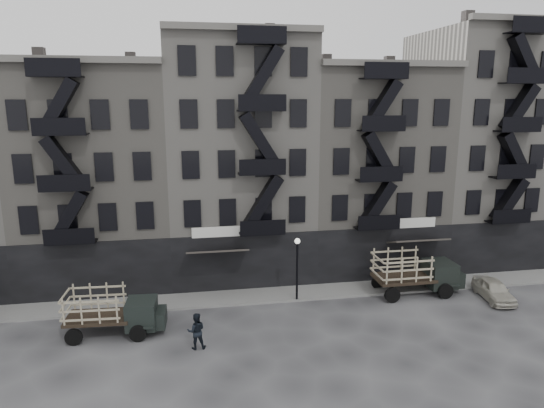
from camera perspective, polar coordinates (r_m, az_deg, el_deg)
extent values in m
plane|color=#38383A|center=(29.49, -1.80, -13.79)|extent=(140.00, 140.00, 0.00)
cube|color=slate|center=(32.83, -2.74, -10.79)|extent=(55.00, 2.50, 0.15)
cube|color=gray|center=(37.15, -19.62, 3.20)|extent=(10.00, 10.00, 15.00)
cube|color=black|center=(33.75, -20.31, -7.42)|extent=(10.00, 0.35, 4.00)
cube|color=#595651|center=(31.74, -22.25, 15.49)|extent=(10.00, 0.50, 0.40)
cube|color=#4C4744|center=(37.45, -25.26, 15.27)|extent=(0.70, 0.70, 1.20)
cube|color=#4C4744|center=(36.46, -16.57, 16.03)|extent=(0.70, 0.70, 1.20)
cube|color=gray|center=(36.64, -4.09, 5.36)|extent=(10.00, 10.00, 17.00)
cube|color=black|center=(33.33, -3.05, -6.87)|extent=(10.00, 0.35, 4.00)
cube|color=#595651|center=(31.49, -3.35, 20.06)|extent=(10.00, 0.50, 0.40)
cube|color=#4C4744|center=(36.45, -9.31, 19.54)|extent=(0.70, 0.70, 1.20)
cube|color=#4C4744|center=(36.95, -0.23, 19.60)|extent=(0.70, 0.70, 1.20)
cube|color=gray|center=(39.04, 10.73, 4.14)|extent=(10.00, 10.00, 15.00)
cube|color=black|center=(35.82, 13.13, -5.80)|extent=(10.00, 0.35, 4.00)
cube|color=#595651|center=(33.93, 14.41, 15.77)|extent=(10.00, 0.50, 0.40)
cube|color=#4C4744|center=(37.77, 6.80, 16.31)|extent=(0.70, 0.70, 1.20)
cube|color=#4C4744|center=(39.67, 14.75, 15.82)|extent=(0.70, 0.70, 1.20)
cube|color=gray|center=(43.38, 23.37, 6.16)|extent=(10.00, 10.00, 18.00)
cube|color=black|center=(40.68, 26.27, -4.57)|extent=(10.00, 0.35, 4.00)
cube|color=#595651|center=(39.31, 28.86, 18.58)|extent=(10.00, 0.50, 0.40)
cube|color=#4C4744|center=(41.98, 20.93, 19.35)|extent=(0.70, 0.70, 1.20)
cube|color=#4C4744|center=(44.94, 27.30, 18.30)|extent=(0.70, 0.70, 1.20)
cylinder|color=black|center=(31.54, 2.96, -8.03)|extent=(0.14, 0.14, 4.00)
sphere|color=silver|center=(30.86, 3.00, -4.38)|extent=(0.36, 0.36, 0.36)
cube|color=black|center=(29.31, -19.71, -12.42)|extent=(3.57, 2.22, 0.18)
cube|color=black|center=(28.83, -15.08, -12.31)|extent=(1.73, 1.92, 1.53)
cube|color=black|center=(28.83, -13.20, -12.87)|extent=(0.89, 1.57, 0.92)
cylinder|color=black|center=(28.24, -15.50, -14.49)|extent=(0.93, 0.27, 0.92)
cylinder|color=black|center=(30.05, -14.92, -12.73)|extent=(0.93, 0.27, 0.92)
cylinder|color=black|center=(28.96, -22.30, -14.30)|extent=(0.93, 0.27, 0.92)
cylinder|color=black|center=(30.73, -21.29, -12.61)|extent=(0.93, 0.27, 0.92)
cube|color=black|center=(34.00, 15.19, -8.37)|extent=(3.85, 2.28, 0.20)
cube|color=black|center=(35.12, 19.08, -7.76)|extent=(1.82, 2.04, 1.69)
cube|color=black|center=(35.73, 20.48, -8.10)|extent=(0.91, 1.70, 1.02)
cylinder|color=black|center=(34.43, 19.73, -9.63)|extent=(1.02, 0.25, 1.02)
cylinder|color=black|center=(36.26, 17.97, -8.37)|extent=(1.02, 0.25, 1.02)
cylinder|color=black|center=(32.80, 13.97, -10.37)|extent=(1.02, 0.25, 1.02)
cylinder|color=black|center=(34.72, 12.45, -8.98)|extent=(1.02, 0.25, 1.02)
imported|color=#B1AD9F|center=(35.45, 24.64, -9.15)|extent=(2.05, 4.05, 1.32)
imported|color=black|center=(26.69, -8.90, -14.54)|extent=(0.98, 0.77, 1.99)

